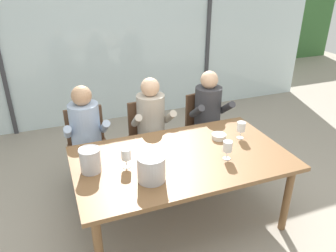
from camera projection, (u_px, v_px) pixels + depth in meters
ground at (150, 168)px, 4.13m from camera, size 14.00×14.00×0.00m
window_glass_panel at (113, 39)px, 4.97m from camera, size 7.14×0.03×2.60m
window_mullion_right at (208, 33)px, 5.47m from camera, size 0.06×0.06×2.60m
hillside_vineyard at (85, 34)px, 7.99m from camera, size 13.14×2.40×1.66m
dining_table at (182, 163)px, 2.99m from camera, size 1.94×1.13×0.74m
chair_near_curtain at (88, 141)px, 3.67m from camera, size 0.46×0.46×0.89m
chair_left_of_center at (148, 133)px, 3.86m from camera, size 0.45×0.45×0.89m
chair_center at (204, 123)px, 4.11m from camera, size 0.50×0.50×0.89m
person_pale_blue_shirt at (87, 134)px, 3.45m from camera, size 0.46×0.61×1.21m
person_beige_jumper at (153, 124)px, 3.68m from camera, size 0.49×0.63×1.21m
person_charcoal_jacket at (210, 114)px, 3.92m from camera, size 0.48×0.63×1.21m
ice_bucket_primary at (90, 160)px, 2.71m from camera, size 0.18×0.18×0.21m
ice_bucket_secondary at (151, 168)px, 2.59m from camera, size 0.23×0.23×0.22m
tasting_bowl at (219, 136)px, 3.26m from camera, size 0.14×0.14×0.05m
wine_glass_by_left_taster at (126, 155)px, 2.76m from camera, size 0.08×0.08×0.17m
wine_glass_near_bucket at (228, 147)px, 2.88m from camera, size 0.08×0.08×0.17m
wine_glass_center_pour at (241, 127)px, 3.24m from camera, size 0.08×0.08×0.17m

